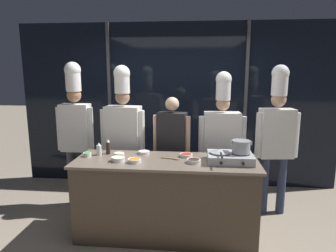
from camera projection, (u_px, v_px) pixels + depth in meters
The scene contains 21 objects.
ground_plane at pixel (166, 234), 3.61m from camera, with size 24.00×24.00×0.00m, color gray.
window_wall_back at pixel (176, 106), 4.99m from camera, with size 5.27×0.09×2.70m.
demo_counter at pixel (166, 198), 3.52m from camera, with size 2.11×0.72×0.93m.
portable_stove at pixel (230, 158), 3.35m from camera, with size 0.50×0.39×0.11m.
frying_pan at pixel (220, 151), 3.34m from camera, with size 0.24×0.41×0.04m.
stock_pot at pixel (241, 146), 3.31m from camera, with size 0.23×0.21×0.15m.
squeeze_bottle_clear at pixel (99, 149), 3.62m from camera, with size 0.06×0.06×0.15m.
squeeze_bottle_soy at pixel (108, 147), 3.66m from camera, with size 0.05×0.05×0.19m.
prep_bowl_soy_glaze at pixel (194, 161), 3.32m from camera, with size 0.16×0.16×0.04m.
prep_bowl_onion at pixel (144, 152), 3.68m from camera, with size 0.14×0.14×0.04m.
prep_bowl_chili_flakes at pixel (186, 155), 3.55m from camera, with size 0.15×0.15×0.04m.
prep_bowl_noodles at pixel (119, 154), 3.60m from camera, with size 0.13×0.13×0.04m.
prep_bowl_carrots at pixel (134, 160), 3.34m from camera, with size 0.15×0.15×0.04m.
prep_bowl_garlic at pixel (118, 159), 3.39m from camera, with size 0.16×0.16×0.05m.
prep_bowl_scallions at pixel (87, 154), 3.57m from camera, with size 0.10×0.10×0.05m.
serving_spoon_slotted at pixel (174, 159), 3.46m from camera, with size 0.23×0.08×0.02m.
chef_head at pixel (76, 123), 4.17m from camera, with size 0.53×0.22×2.05m.
chef_sous at pixel (123, 130), 4.09m from camera, with size 0.62×0.29×2.01m.
person_guest at pixel (172, 143), 4.03m from camera, with size 0.50×0.25×1.60m.
chef_line at pixel (222, 136), 4.04m from camera, with size 0.63×0.27×1.93m.
chef_pastry at pixel (276, 131), 3.93m from camera, with size 0.57×0.27×2.01m.
Camera 1 is at (0.35, -3.28, 1.96)m, focal length 32.00 mm.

